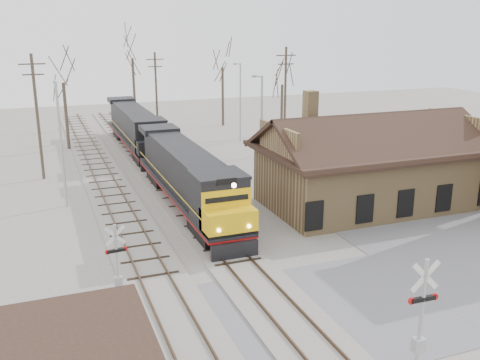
% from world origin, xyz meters
% --- Properties ---
extents(ground, '(140.00, 140.00, 0.00)m').
position_xyz_m(ground, '(0.00, 0.00, 0.00)').
color(ground, '#9F998F').
rests_on(ground, ground).
extents(road, '(60.00, 9.00, 0.03)m').
position_xyz_m(road, '(0.00, 0.00, 0.01)').
color(road, slate).
rests_on(road, ground).
extents(track_main, '(3.40, 90.00, 0.24)m').
position_xyz_m(track_main, '(0.00, 15.00, 0.07)').
color(track_main, '#9F998F').
rests_on(track_main, ground).
extents(track_siding, '(3.40, 90.00, 0.24)m').
position_xyz_m(track_siding, '(-4.50, 15.00, 0.07)').
color(track_siding, '#9F998F').
rests_on(track_siding, ground).
extents(depot, '(15.20, 9.31, 7.90)m').
position_xyz_m(depot, '(11.99, 12.00, 2.41)').
color(depot, '#9D7F51').
rests_on(depot, ground).
extents(locomotive_lead, '(2.84, 19.01, 4.22)m').
position_xyz_m(locomotive_lead, '(0.00, 15.44, 2.22)').
color(locomotive_lead, black).
rests_on(locomotive_lead, ground).
extents(locomotive_trailing, '(2.84, 19.01, 3.99)m').
position_xyz_m(locomotive_trailing, '(0.00, 34.73, 2.22)').
color(locomotive_trailing, black).
rests_on(locomotive_trailing, ground).
extents(crossbuck_near, '(1.24, 0.32, 4.33)m').
position_xyz_m(crossbuck_near, '(2.89, -4.64, 2.01)').
color(crossbuck_near, '#A5A8AD').
rests_on(crossbuck_near, ground).
extents(crossbuck_far, '(1.02, 0.27, 3.56)m').
position_xyz_m(crossbuck_far, '(-6.38, 4.63, 1.70)').
color(crossbuck_far, '#A5A8AD').
rests_on(crossbuck_far, ground).
extents(streetlight_a, '(0.25, 2.04, 8.55)m').
position_xyz_m(streetlight_a, '(-7.76, 19.19, 4.81)').
color(streetlight_a, '#A5A8AD').
rests_on(streetlight_a, ground).
extents(streetlight_b, '(0.25, 2.04, 8.33)m').
position_xyz_m(streetlight_b, '(7.46, 20.58, 4.70)').
color(streetlight_b, '#A5A8AD').
rests_on(streetlight_b, ground).
extents(streetlight_c, '(0.25, 2.04, 8.31)m').
position_xyz_m(streetlight_c, '(11.27, 35.19, 4.68)').
color(streetlight_c, '#A5A8AD').
rests_on(streetlight_c, ground).
extents(utility_pole_a, '(2.00, 0.24, 10.00)m').
position_xyz_m(utility_pole_a, '(-9.06, 27.00, 5.23)').
color(utility_pole_a, '#382D23').
rests_on(utility_pole_a, ground).
extents(utility_pole_b, '(2.00, 0.24, 9.22)m').
position_xyz_m(utility_pole_b, '(4.00, 43.04, 4.83)').
color(utility_pole_b, '#382D23').
rests_on(utility_pole_b, ground).
extents(utility_pole_c, '(2.00, 0.24, 10.17)m').
position_xyz_m(utility_pole_c, '(13.42, 28.62, 5.31)').
color(utility_pole_c, '#382D23').
rests_on(utility_pole_c, ground).
extents(tree_b, '(4.44, 4.44, 10.87)m').
position_xyz_m(tree_b, '(-6.34, 38.00, 7.74)').
color(tree_b, '#382D23').
rests_on(tree_b, ground).
extents(tree_c, '(5.45, 5.45, 13.36)m').
position_xyz_m(tree_c, '(2.81, 50.82, 9.52)').
color(tree_c, '#382D23').
rests_on(tree_c, ground).
extents(tree_d, '(4.80, 4.80, 11.76)m').
position_xyz_m(tree_d, '(12.74, 44.99, 8.38)').
color(tree_d, '#382D23').
rests_on(tree_d, ground).
extents(tree_e, '(3.75, 3.75, 9.18)m').
position_xyz_m(tree_e, '(17.45, 37.77, 6.53)').
color(tree_e, '#382D23').
rests_on(tree_e, ground).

